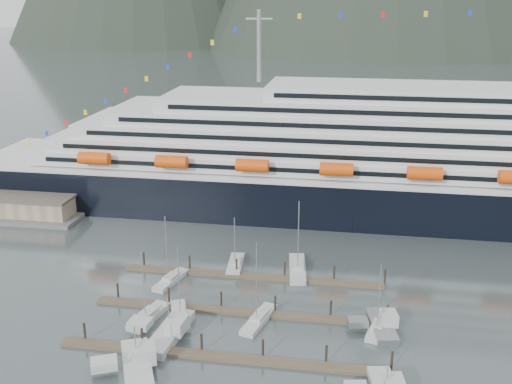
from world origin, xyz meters
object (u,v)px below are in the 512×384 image
(sailboat_e, at_px, (171,280))
(trawler_b, at_px, (136,364))
(sailboat_d, at_px, (259,320))
(sailboat_f, at_px, (235,265))
(sailboat_a, at_px, (149,317))
(trawler_a, at_px, (168,331))
(sailboat_b, at_px, (180,316))
(trawler_e, at_px, (381,325))
(sailboat_g, at_px, (297,269))
(sailboat_h, at_px, (378,328))
(cruise_ship, at_px, (431,166))

(sailboat_e, height_order, trawler_b, sailboat_e)
(sailboat_d, xyz_separation_m, sailboat_f, (-7.68, 19.22, -0.01))
(sailboat_a, bearing_deg, trawler_a, -119.89)
(sailboat_b, relative_size, trawler_e, 1.28)
(sailboat_a, distance_m, trawler_a, 6.49)
(trawler_b, bearing_deg, sailboat_d, -68.56)
(sailboat_a, height_order, sailboat_e, sailboat_e)
(sailboat_a, height_order, sailboat_b, sailboat_b)
(sailboat_e, distance_m, trawler_e, 38.34)
(sailboat_d, relative_size, sailboat_g, 0.97)
(sailboat_e, xyz_separation_m, trawler_b, (3.15, -26.28, 0.53))
(sailboat_f, relative_size, sailboat_h, 0.91)
(sailboat_e, xyz_separation_m, sailboat_h, (36.51, -10.50, -0.01))
(sailboat_e, distance_m, trawler_b, 26.48)
(cruise_ship, relative_size, sailboat_h, 17.61)
(sailboat_h, bearing_deg, cruise_ship, 0.33)
(sailboat_a, bearing_deg, sailboat_b, -63.59)
(sailboat_d, distance_m, trawler_e, 19.03)
(sailboat_h, height_order, trawler_e, sailboat_h)
(sailboat_h, height_order, trawler_a, sailboat_h)
(trawler_e, bearing_deg, trawler_a, 92.09)
(sailboat_e, relative_size, sailboat_g, 0.90)
(sailboat_e, xyz_separation_m, sailboat_f, (10.26, 8.26, -0.00))
(sailboat_d, xyz_separation_m, sailboat_h, (18.57, 0.46, -0.01))
(sailboat_h, distance_m, trawler_a, 32.21)
(sailboat_f, bearing_deg, trawler_a, 163.73)
(sailboat_b, distance_m, sailboat_h, 31.32)
(sailboat_d, height_order, trawler_b, sailboat_d)
(sailboat_b, height_order, sailboat_f, sailboat_b)
(sailboat_f, distance_m, trawler_b, 35.27)
(sailboat_f, relative_size, trawler_e, 1.06)
(sailboat_d, bearing_deg, sailboat_g, 2.31)
(sailboat_e, bearing_deg, sailboat_b, -142.10)
(sailboat_h, bearing_deg, sailboat_g, 51.03)
(sailboat_b, xyz_separation_m, trawler_e, (31.73, 1.67, 0.43))
(sailboat_e, bearing_deg, cruise_ship, -34.46)
(cruise_ship, relative_size, sailboat_d, 14.53)
(sailboat_g, bearing_deg, trawler_e, -148.31)
(sailboat_b, distance_m, sailboat_f, 20.76)
(cruise_ship, relative_size, sailboat_a, 16.67)
(cruise_ship, relative_size, sailboat_e, 15.59)
(trawler_a, bearing_deg, sailboat_h, -71.51)
(cruise_ship, height_order, sailboat_e, cruise_ship)
(sailboat_g, relative_size, trawler_e, 1.45)
(sailboat_h, bearing_deg, sailboat_e, 87.47)
(sailboat_h, relative_size, trawler_a, 0.92)
(sailboat_g, xyz_separation_m, sailboat_h, (14.40, -18.75, -0.04))
(sailboat_d, bearing_deg, sailboat_b, 108.70)
(sailboat_b, distance_m, sailboat_g, 26.29)
(sailboat_a, bearing_deg, trawler_e, -72.14)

